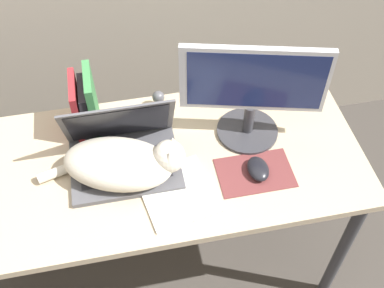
{
  "coord_description": "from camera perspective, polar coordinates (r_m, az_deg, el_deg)",
  "views": [
    {
      "loc": [
        -0.05,
        -0.67,
        1.99
      ],
      "look_at": [
        0.14,
        0.28,
        0.84
      ],
      "focal_mm": 45.0,
      "sensor_mm": 36.0,
      "label": 1
    }
  ],
  "objects": [
    {
      "name": "book_row",
      "position": [
        1.64,
        -12.5,
        4.43
      ],
      "size": [
        0.08,
        0.16,
        0.24
      ],
      "color": "maroon",
      "rests_on": "desk"
    },
    {
      "name": "notepad",
      "position": [
        1.51,
        -1.74,
        -5.75
      ],
      "size": [
        0.25,
        0.27,
        0.01
      ],
      "color": "silver",
      "rests_on": "desk"
    },
    {
      "name": "webcam",
      "position": [
        1.73,
        -4.0,
        5.5
      ],
      "size": [
        0.04,
        0.04,
        0.07
      ],
      "color": "#232328",
      "rests_on": "desk"
    },
    {
      "name": "computer_mouse",
      "position": [
        1.56,
        7.84,
        -2.94
      ],
      "size": [
        0.07,
        0.1,
        0.04
      ],
      "color": "black",
      "rests_on": "mousepad"
    },
    {
      "name": "desk",
      "position": [
        1.65,
        -4.89,
        -3.96
      ],
      "size": [
        1.42,
        0.62,
        0.74
      ],
      "color": "tan",
      "rests_on": "ground_plane"
    },
    {
      "name": "laptop",
      "position": [
        1.56,
        -8.13,
        -0.96
      ],
      "size": [
        0.35,
        0.26,
        0.25
      ],
      "color": "#4C4C51",
      "rests_on": "desk"
    },
    {
      "name": "external_monitor",
      "position": [
        1.54,
        7.2,
        6.33
      ],
      "size": [
        0.45,
        0.21,
        0.37
      ],
      "color": "#333338",
      "rests_on": "desk"
    },
    {
      "name": "mousepad",
      "position": [
        1.57,
        7.46,
        -3.4
      ],
      "size": [
        0.24,
        0.16,
        0.0
      ],
      "color": "brown",
      "rests_on": "desk"
    },
    {
      "name": "cat",
      "position": [
        1.51,
        -8.15,
        -2.25
      ],
      "size": [
        0.47,
        0.3,
        0.15
      ],
      "color": "beige",
      "rests_on": "desk"
    }
  ]
}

